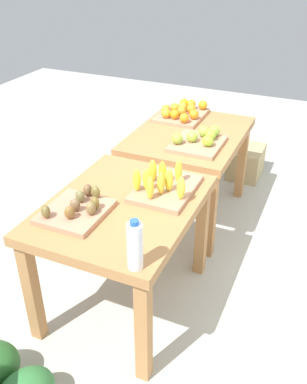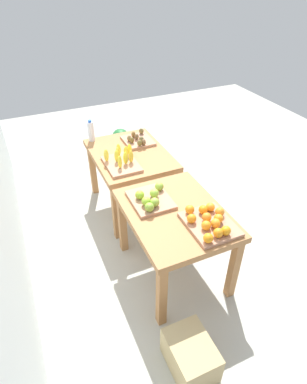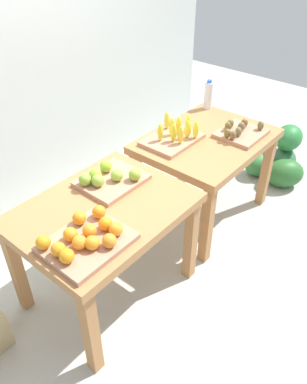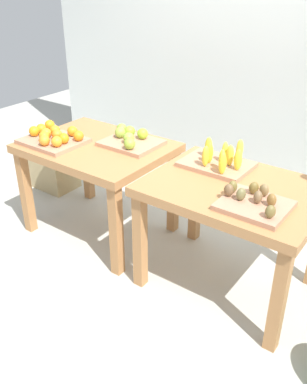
# 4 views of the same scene
# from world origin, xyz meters

# --- Properties ---
(ground_plane) EXTENTS (8.00, 8.00, 0.00)m
(ground_plane) POSITION_xyz_m (0.00, 0.00, 0.00)
(ground_plane) COLOR #B1B1A6
(display_table_left) EXTENTS (1.04, 0.80, 0.74)m
(display_table_left) POSITION_xyz_m (-0.56, 0.00, 0.63)
(display_table_left) COLOR #A97243
(display_table_left) RESTS_ON ground_plane
(display_table_right) EXTENTS (1.04, 0.80, 0.74)m
(display_table_right) POSITION_xyz_m (0.56, 0.00, 0.63)
(display_table_right) COLOR #A97243
(display_table_right) RESTS_ON ground_plane
(orange_bin) EXTENTS (0.46, 0.36, 0.11)m
(orange_bin) POSITION_xyz_m (-0.83, -0.16, 0.78)
(orange_bin) COLOR tan
(orange_bin) RESTS_ON display_table_left
(apple_bin) EXTENTS (0.41, 0.35, 0.11)m
(apple_bin) POSITION_xyz_m (-0.36, 0.14, 0.78)
(apple_bin) COLOR tan
(apple_bin) RESTS_ON display_table_left
(banana_crate) EXTENTS (0.44, 0.33, 0.17)m
(banana_crate) POSITION_xyz_m (0.36, 0.17, 0.79)
(banana_crate) COLOR tan
(banana_crate) RESTS_ON display_table_right
(kiwi_bin) EXTENTS (0.36, 0.32, 0.10)m
(kiwi_bin) POSITION_xyz_m (0.75, -0.17, 0.77)
(kiwi_bin) COLOR tan
(kiwi_bin) RESTS_ON display_table_right
(water_bottle) EXTENTS (0.07, 0.07, 0.25)m
(water_bottle) POSITION_xyz_m (1.02, 0.30, 0.86)
(water_bottle) COLOR silver
(water_bottle) RESTS_ON display_table_right
(watermelon_pile) EXTENTS (0.68, 0.66, 0.50)m
(watermelon_pile) POSITION_xyz_m (1.53, -0.27, 0.18)
(watermelon_pile) COLOR #2E643C
(watermelon_pile) RESTS_ON ground_plane
(cardboard_produce_box) EXTENTS (0.40, 0.30, 0.29)m
(cardboard_produce_box) POSITION_xyz_m (-1.44, 0.30, 0.14)
(cardboard_produce_box) COLOR tan
(cardboard_produce_box) RESTS_ON ground_plane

